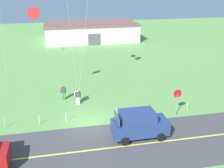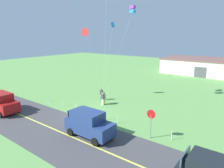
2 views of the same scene
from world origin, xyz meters
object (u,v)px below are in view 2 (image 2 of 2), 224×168
Objects in this scene: car_parked_west_near at (2,102)px; person_child_watcher at (104,98)px; person_adult_near at (101,94)px; kite_green_far at (113,25)px; car_suv_foreground at (89,124)px; stop_sign at (151,118)px; warehouse_distant at (206,66)px; kite_red_low at (85,32)px; person_adult_companion at (103,98)px; kite_yellow_high at (133,10)px.

person_child_watcher is (7.56, 9.05, -0.29)m from car_parked_west_near.
kite_green_far is at bearing 153.21° from person_adult_near.
stop_sign reaches higher than car_suv_foreground.
person_adult_near is at bearing -103.06° from warehouse_distant.
kite_red_low is 13.74m from kite_green_far.
kite_red_low reaches higher than warehouse_distant.
kite_red_low reaches higher than person_adult_companion.
car_suv_foreground is 14.93m from kite_yellow_high.
kite_yellow_high is at bearing 102.14° from car_suv_foreground.
warehouse_distant is at bearing 82.83° from kite_yellow_high.
car_parked_west_near is at bearing -88.44° from person_adult_near.
person_adult_near is 0.09× the size of warehouse_distant.
car_suv_foreground is 2.75× the size of person_adult_companion.
kite_yellow_high is (9.55, 12.25, 10.43)m from car_parked_west_near.
person_child_watcher is 0.17× the size of kite_red_low.
car_parked_west_near is at bearing -127.95° from kite_yellow_high.
warehouse_distant is (8.83, 29.47, -7.18)m from kite_red_low.
person_child_watcher is 18.42m from kite_green_far.
person_adult_near is 1.74m from person_child_watcher.
kite_green_far reaches higher than stop_sign.
person_adult_companion is 0.09× the size of warehouse_distant.
stop_sign is 11.47m from person_adult_near.
person_adult_near is 0.14× the size of kite_green_far.
car_suv_foreground is at bearing -19.17° from person_child_watcher.
kite_yellow_high is 14.51m from kite_green_far.
person_adult_companion is at bearing 154.45° from stop_sign.
kite_green_far is at bearing 162.79° from person_child_watcher.
kite_red_low reaches higher than person_child_watcher.
car_parked_west_near reaches higher than person_adult_companion.
person_adult_near is 17.03m from kite_green_far.
person_adult_companion is (7.60, 8.77, -0.29)m from car_parked_west_near.
person_child_watcher is 0.14× the size of kite_green_far.
car_parked_west_near is 16.90m from stop_sign.
kite_green_far is 0.60× the size of warehouse_distant.
car_parked_west_near reaches higher than person_child_watcher.
stop_sign reaches higher than person_adult_companion.
car_suv_foreground is 11.93m from car_parked_west_near.
kite_yellow_high is at bearing -97.17° from warehouse_distant.
person_child_watcher is 8.80m from kite_red_low.
kite_red_low is 0.86× the size of kite_green_far.
person_adult_companion is at bearing -40.26° from person_child_watcher.
car_suv_foreground is at bearing 8.72° from car_parked_west_near.
kite_yellow_high is at bearing 98.52° from person_child_watcher.
car_parked_west_near is at bearing -113.12° from kite_red_low.
person_adult_near is at bearing 6.28° from person_adult_companion.
kite_red_low is (4.09, 9.59, 7.79)m from car_parked_west_near.
kite_yellow_high reaches higher than warehouse_distant.
car_parked_west_near is 0.36× the size of kite_yellow_high.
car_parked_west_near is 0.24× the size of warehouse_distant.
stop_sign is 0.23× the size of kite_green_far.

